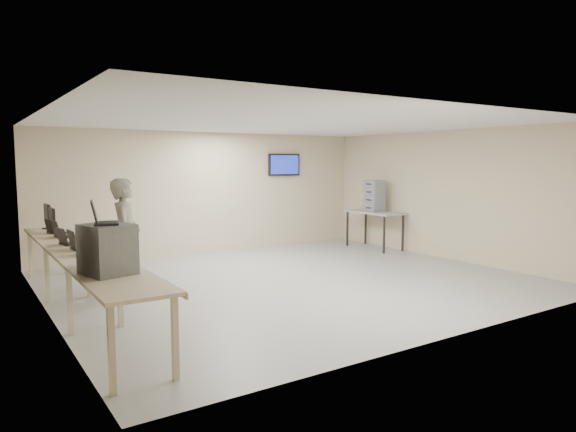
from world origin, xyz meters
TOP-DOWN VIEW (x-y plane):
  - room at (0.03, 0.06)m, footprint 8.01×7.01m
  - workbench at (-3.59, 0.00)m, footprint 0.76×6.00m
  - equipment_box at (-3.65, -1.80)m, footprint 0.57×0.62m
  - laptop_on_box at (-3.70, -1.80)m, footprint 0.35×0.39m
  - laptop_0 at (-3.63, -1.27)m, footprint 0.40×0.42m
  - laptop_1 at (-3.61, -0.44)m, footprint 0.33×0.36m
  - laptop_2 at (-3.60, 0.03)m, footprint 0.31×0.37m
  - laptop_3 at (-3.65, 0.57)m, footprint 0.33×0.37m
  - laptop_4 at (-3.59, 1.43)m, footprint 0.32×0.38m
  - laptop_5 at (-3.60, 1.98)m, footprint 0.35×0.38m
  - monitor_near at (-3.60, 2.24)m, footprint 0.19×0.42m
  - monitor_far at (-3.60, 2.75)m, footprint 0.20×0.45m
  - soldier at (-2.77, 0.66)m, footprint 0.66×0.79m
  - side_table at (3.60, 1.83)m, footprint 0.71×1.52m
  - storage_bins at (3.58, 1.83)m, footprint 0.37×0.41m

SIDE VIEW (x-z plane):
  - workbench at x=-3.59m, z-range 0.38..1.28m
  - side_table at x=3.60m, z-range 0.38..1.30m
  - soldier at x=-2.77m, z-range 0.00..1.86m
  - laptop_1 at x=-3.61m, z-range 0.84..1.09m
  - laptop_5 at x=-3.60m, z-range 0.84..1.09m
  - laptop_3 at x=-3.65m, z-range 0.84..1.09m
  - laptop_0 at x=-3.63m, z-range 0.83..1.11m
  - laptop_2 at x=-3.60m, z-range 0.83..1.11m
  - laptop_4 at x=-3.59m, z-range 0.83..1.11m
  - monitor_near at x=-3.60m, z-range 0.94..1.36m
  - monitor_far at x=-3.60m, z-range 0.95..1.40m
  - equipment_box at x=-3.65m, z-range 0.90..1.45m
  - storage_bins at x=3.58m, z-range 0.91..1.68m
  - room at x=0.03m, z-range 0.01..2.82m
  - laptop_on_box at x=-3.70m, z-range 1.38..1.65m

